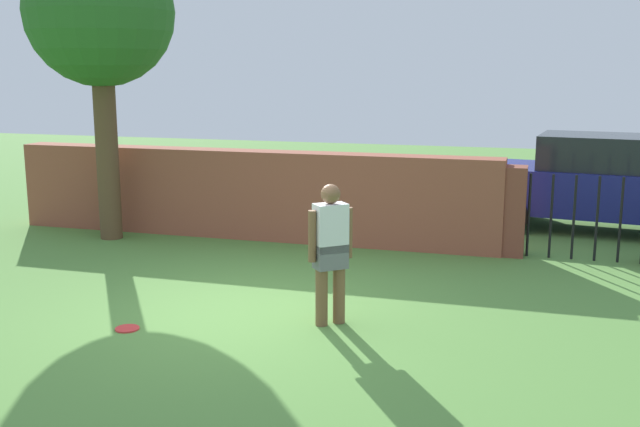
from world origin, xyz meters
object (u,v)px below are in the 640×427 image
(person, at_px, (330,248))
(car, at_px, (597,183))
(frisbee_red, at_px, (127,329))
(tree, at_px, (100,16))

(person, distance_m, car, 6.94)
(car, xyz_separation_m, frisbee_red, (-5.35, -6.99, -0.85))
(tree, relative_size, car, 1.14)
(tree, bearing_deg, frisbee_red, -56.12)
(tree, distance_m, person, 6.39)
(car, bearing_deg, tree, -152.20)
(car, distance_m, frisbee_red, 8.84)
(person, bearing_deg, car, -158.49)
(tree, height_order, person, tree)
(car, relative_size, frisbee_red, 16.22)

